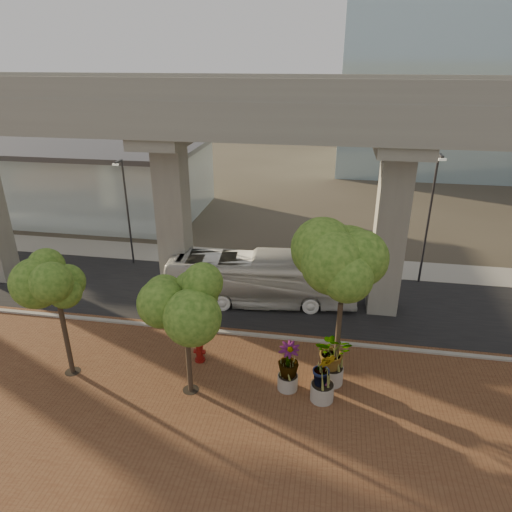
# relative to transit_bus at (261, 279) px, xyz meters

# --- Properties ---
(ground) EXTENTS (160.00, 160.00, 0.00)m
(ground) POSITION_rel_transit_bus_xyz_m (0.88, -1.58, -1.51)
(ground) COLOR #373128
(ground) RESTS_ON ground
(brick_plaza) EXTENTS (70.00, 13.00, 0.06)m
(brick_plaza) POSITION_rel_transit_bus_xyz_m (0.88, -9.58, -1.48)
(brick_plaza) COLOR brown
(brick_plaza) RESTS_ON ground
(asphalt_road) EXTENTS (90.00, 8.00, 0.04)m
(asphalt_road) POSITION_rel_transit_bus_xyz_m (0.88, 0.42, -1.49)
(asphalt_road) COLOR black
(asphalt_road) RESTS_ON ground
(curb_strip) EXTENTS (70.00, 0.25, 0.16)m
(curb_strip) POSITION_rel_transit_bus_xyz_m (0.88, -3.58, -1.43)
(curb_strip) COLOR gray
(curb_strip) RESTS_ON ground
(far_sidewalk) EXTENTS (90.00, 3.00, 0.06)m
(far_sidewalk) POSITION_rel_transit_bus_xyz_m (0.88, 5.92, -1.48)
(far_sidewalk) COLOR gray
(far_sidewalk) RESTS_ON ground
(transit_viaduct) EXTENTS (72.00, 5.60, 12.40)m
(transit_viaduct) POSITION_rel_transit_bus_xyz_m (0.88, 0.42, 5.78)
(transit_viaduct) COLOR gray
(transit_viaduct) RESTS_ON ground
(station_pavilion) EXTENTS (23.00, 13.00, 6.30)m
(station_pavilion) POSITION_rel_transit_bus_xyz_m (-19.12, 14.42, 1.71)
(station_pavilion) COLOR silver
(station_pavilion) RESTS_ON ground
(transit_bus) EXTENTS (11.03, 3.59, 3.02)m
(transit_bus) POSITION_rel_transit_bus_xyz_m (0.00, 0.00, 0.00)
(transit_bus) COLOR silver
(transit_bus) RESTS_ON ground
(fire_hydrant) EXTENTS (0.54, 0.48, 1.08)m
(fire_hydrant) POSITION_rel_transit_bus_xyz_m (-1.91, -6.08, -0.93)
(fire_hydrant) COLOR maroon
(fire_hydrant) RESTS_ON ground
(planter_front) EXTENTS (2.27, 2.27, 2.50)m
(planter_front) POSITION_rel_transit_bus_xyz_m (4.22, -6.60, 0.07)
(planter_front) COLOR #9F9A8F
(planter_front) RESTS_ON ground
(planter_right) EXTENTS (2.15, 2.15, 2.29)m
(planter_right) POSITION_rel_transit_bus_xyz_m (2.38, -7.33, -0.06)
(planter_right) COLOR gray
(planter_right) RESTS_ON ground
(planter_left) EXTENTS (2.17, 2.17, 2.39)m
(planter_left) POSITION_rel_transit_bus_xyz_m (3.86, -7.77, -0.00)
(planter_left) COLOR #A4A194
(planter_left) RESTS_ON ground
(street_tree_far_west) EXTENTS (3.27, 3.27, 5.83)m
(street_tree_far_west) POSITION_rel_transit_bus_xyz_m (-7.42, -7.87, 2.87)
(street_tree_far_west) COLOR #413025
(street_tree_far_west) RESTS_ON ground
(street_tree_near_west) EXTENTS (3.71, 3.71, 6.36)m
(street_tree_near_west) POSITION_rel_transit_bus_xyz_m (-1.73, -8.14, 3.20)
(street_tree_near_west) COLOR #413025
(street_tree_near_west) RESTS_ON ground
(street_tree_near_east) EXTENTS (4.33, 4.33, 7.20)m
(street_tree_near_east) POSITION_rel_transit_bus_xyz_m (4.36, -6.54, 3.76)
(street_tree_near_east) COLOR #413025
(street_tree_near_east) RESTS_ON ground
(streetlamp_west) EXTENTS (0.36, 1.05, 7.24)m
(streetlamp_west) POSITION_rel_transit_bus_xyz_m (-9.62, 3.82, 2.72)
(streetlamp_west) COLOR #2B2B30
(streetlamp_west) RESTS_ON ground
(streetlamp_east) EXTENTS (0.41, 1.19, 8.21)m
(streetlamp_east) POSITION_rel_transit_bus_xyz_m (9.55, 4.19, 3.28)
(streetlamp_east) COLOR #2B2A2F
(streetlamp_east) RESTS_ON ground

